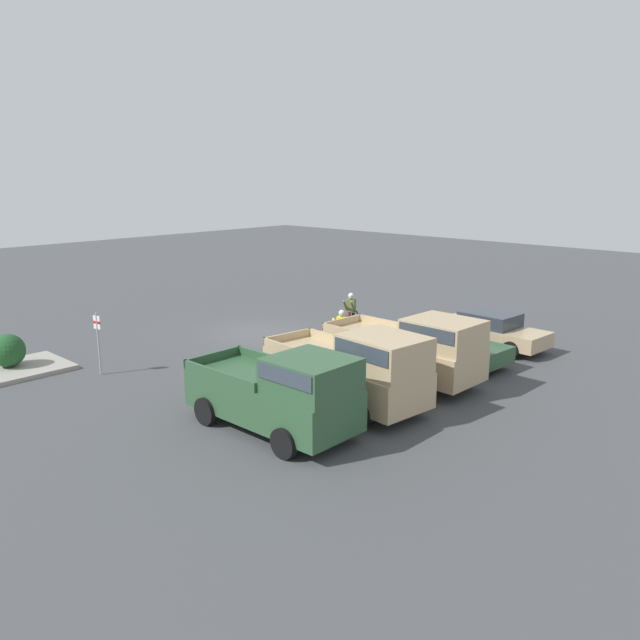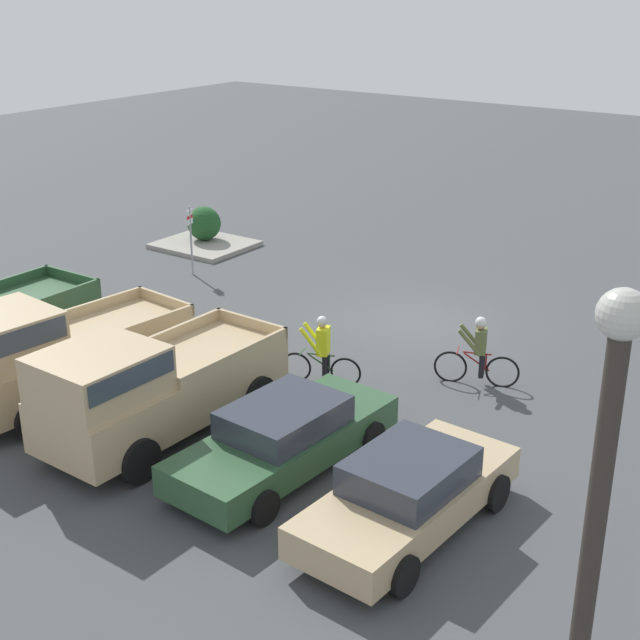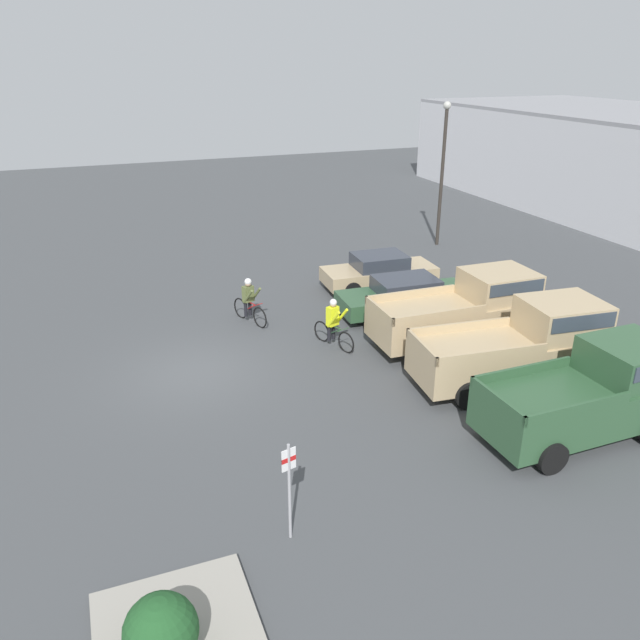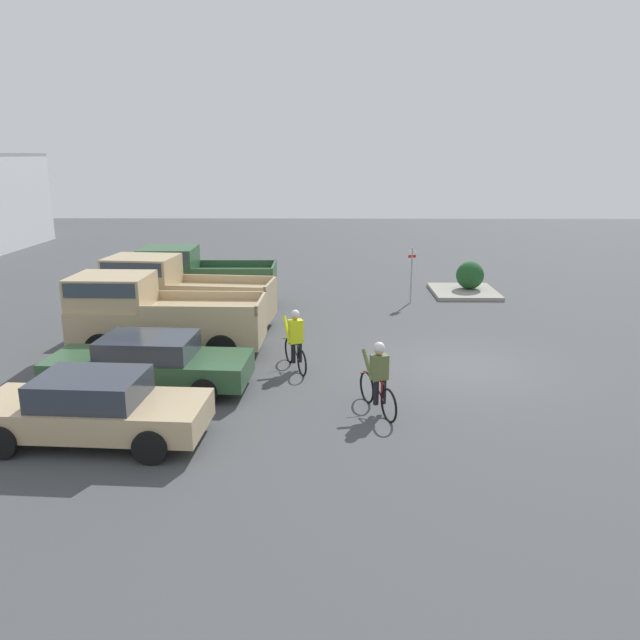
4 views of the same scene
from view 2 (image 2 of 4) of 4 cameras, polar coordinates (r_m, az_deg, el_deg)
name	(u,v)px [view 2 (image 2 of 4)]	position (r m, az deg, el deg)	size (l,w,h in m)	color
ground_plane	(413,322)	(23.56, 5.97, -0.12)	(80.00, 80.00, 0.00)	#424447
sedan_0	(408,493)	(14.81, 5.68, -10.94)	(2.13, 4.55, 1.37)	tan
sedan_1	(284,437)	(16.39, -2.29, -7.48)	(2.16, 4.90, 1.34)	#2D5133
pickup_truck_0	(147,386)	(17.44, -11.00, -4.18)	(2.30, 5.32, 2.27)	tan
pickup_truck_1	(50,352)	(19.44, -16.90, -1.99)	(2.55, 5.49, 2.33)	tan
cyclist_0	(322,350)	(19.66, 0.11, -1.95)	(1.75, 0.71, 1.63)	black
cyclist_1	(478,351)	(19.93, 10.11, -1.96)	(1.80, 0.72, 1.63)	black
fire_lane_sign	(191,234)	(27.05, -8.28, 5.50)	(0.09, 0.30, 2.13)	#9E9EA3
lamppost	(581,628)	(7.46, 16.38, -18.39)	(0.36, 0.36, 6.66)	#2D2823
curb_island	(205,245)	(30.18, -7.38, 4.80)	(2.96, 2.57, 0.15)	gray
shrub	(204,223)	(30.34, -7.43, 6.15)	(1.13, 1.13, 1.13)	#1E4C23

